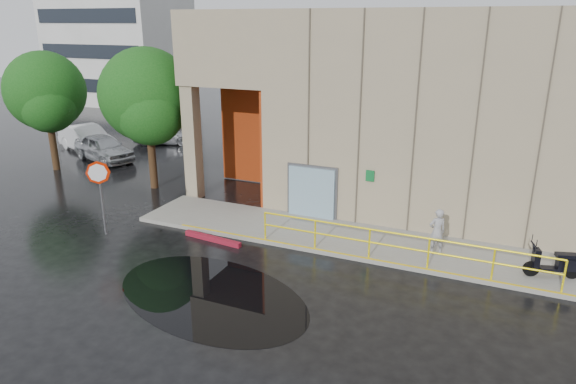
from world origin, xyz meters
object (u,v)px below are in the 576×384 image
(person, at_px, (437,232))
(stop_sign, at_px, (99,182))
(scooter, at_px, (555,255))
(red_curb, at_px, (213,239))
(car_b, at_px, (87,139))
(car_c, at_px, (164,135))
(tree_near, at_px, (148,99))
(tree_far, at_px, (46,95))
(car_a, at_px, (104,148))

(person, distance_m, stop_sign, 11.97)
(scooter, xyz_separation_m, red_curb, (-11.07, -1.54, -0.80))
(car_b, bearing_deg, stop_sign, -113.27)
(scooter, xyz_separation_m, car_c, (-22.16, 10.58, -0.31))
(person, height_order, red_curb, person)
(person, distance_m, car_b, 22.69)
(red_curb, xyz_separation_m, tree_near, (-5.74, 4.16, 4.14))
(red_curb, height_order, tree_near, tree_near)
(stop_sign, bearing_deg, tree_near, 94.56)
(scooter, relative_size, car_b, 0.36)
(stop_sign, distance_m, tree_far, 10.50)
(red_curb, relative_size, car_c, 0.60)
(car_b, bearing_deg, tree_far, -137.83)
(person, height_order, tree_far, tree_far)
(scooter, bearing_deg, stop_sign, 173.92)
(scooter, distance_m, tree_far, 24.03)
(car_c, bearing_deg, car_a, 150.12)
(red_curb, height_order, car_a, car_a)
(car_a, relative_size, tree_far, 0.71)
(person, height_order, tree_near, tree_near)
(person, bearing_deg, red_curb, -18.40)
(car_c, distance_m, tree_near, 10.26)
(red_curb, bearing_deg, stop_sign, -164.79)
(stop_sign, xyz_separation_m, red_curb, (3.99, 1.08, -1.95))
(car_a, height_order, tree_near, tree_near)
(car_a, xyz_separation_m, tree_far, (-0.96, -2.54, 3.26))
(tree_far, bearing_deg, stop_sign, -33.87)
(stop_sign, distance_m, tree_near, 5.95)
(scooter, height_order, tree_far, tree_far)
(tree_near, bearing_deg, car_a, 152.50)
(tree_near, distance_m, tree_far, 6.83)
(red_curb, distance_m, car_b, 16.52)
(scooter, height_order, car_b, car_b)
(stop_sign, relative_size, car_b, 0.60)
(car_b, xyz_separation_m, tree_near, (8.37, -4.41, 3.44))
(scooter, distance_m, stop_sign, 15.33)
(car_b, height_order, car_c, car_b)
(tree_near, bearing_deg, tree_far, 175.79)
(scooter, height_order, car_a, car_a)
(person, xyz_separation_m, tree_far, (-20.11, 2.82, 3.07))
(red_curb, bearing_deg, car_a, 148.12)
(person, xyz_separation_m, car_b, (-21.68, 6.72, -0.16))
(scooter, height_order, red_curb, scooter)
(person, distance_m, tree_near, 13.90)
(car_b, bearing_deg, scooter, -85.23)
(stop_sign, height_order, car_a, stop_sign)
(tree_near, bearing_deg, scooter, -8.87)
(person, xyz_separation_m, tree_near, (-13.31, 2.31, 3.28))
(scooter, bearing_deg, tree_near, 155.18)
(scooter, xyz_separation_m, stop_sign, (-15.06, -2.62, 1.15))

